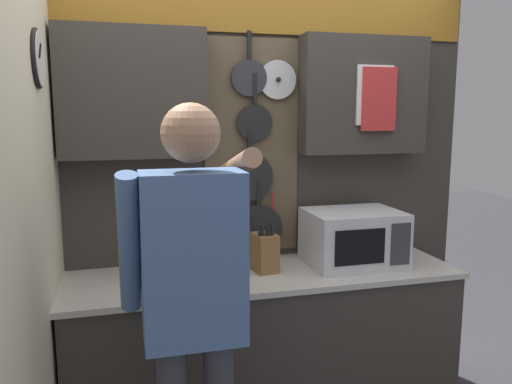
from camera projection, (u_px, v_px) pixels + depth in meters
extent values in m
cube|color=#38332D|center=(265.00, 353.00, 2.73)|extent=(2.05, 0.58, 0.86)
cube|color=beige|center=(265.00, 274.00, 2.66)|extent=(2.08, 0.61, 0.03)
cube|color=#38332D|center=(251.00, 198.00, 2.90)|extent=(2.65, 0.04, 2.48)
cube|color=#99661E|center=(252.00, 3.00, 2.71)|extent=(2.61, 0.02, 0.32)
cube|color=#38332D|center=(133.00, 93.00, 2.55)|extent=(0.75, 0.16, 0.67)
cube|color=#38332D|center=(363.00, 96.00, 2.88)|extent=(0.75, 0.16, 0.67)
cube|color=brown|center=(252.00, 147.00, 2.83)|extent=(0.54, 0.01, 1.21)
cylinder|color=#2D2D33|center=(249.00, 78.00, 2.74)|extent=(0.20, 0.02, 0.20)
cube|color=black|center=(249.00, 45.00, 2.71)|extent=(0.02, 0.02, 0.15)
cylinder|color=black|center=(254.00, 123.00, 2.79)|extent=(0.20, 0.02, 0.20)
cube|color=black|center=(255.00, 89.00, 2.75)|extent=(0.02, 0.02, 0.17)
cylinder|color=black|center=(249.00, 177.00, 2.83)|extent=(0.28, 0.02, 0.28)
cube|color=black|center=(250.00, 141.00, 2.79)|extent=(0.02, 0.02, 0.13)
cylinder|color=black|center=(258.00, 230.00, 2.89)|extent=(0.30, 0.02, 0.30)
cube|color=black|center=(258.00, 193.00, 2.85)|extent=(0.02, 0.02, 0.14)
cylinder|color=silver|center=(278.00, 80.00, 2.78)|extent=(0.22, 0.01, 0.22)
sphere|color=black|center=(279.00, 79.00, 2.77)|extent=(0.03, 0.03, 0.03)
cylinder|color=silver|center=(232.00, 208.00, 2.83)|extent=(0.01, 0.01, 0.17)
ellipsoid|color=silver|center=(232.00, 224.00, 2.84)|extent=(0.04, 0.01, 0.04)
cylinder|color=silver|center=(246.00, 210.00, 2.85)|extent=(0.01, 0.01, 0.20)
ellipsoid|color=silver|center=(246.00, 229.00, 2.87)|extent=(0.06, 0.01, 0.05)
cylinder|color=black|center=(260.00, 206.00, 2.87)|extent=(0.01, 0.01, 0.17)
ellipsoid|color=black|center=(260.00, 223.00, 2.88)|extent=(0.05, 0.01, 0.04)
cylinder|color=red|center=(273.00, 210.00, 2.89)|extent=(0.01, 0.01, 0.22)
ellipsoid|color=red|center=(273.00, 232.00, 2.91)|extent=(0.06, 0.01, 0.05)
cube|color=white|center=(375.00, 95.00, 2.80)|extent=(0.22, 0.02, 0.33)
cube|color=red|center=(379.00, 99.00, 2.80)|extent=(0.21, 0.02, 0.35)
cube|color=beige|center=(35.00, 240.00, 1.95)|extent=(0.04, 1.60, 2.48)
cylinder|color=white|center=(38.00, 59.00, 2.02)|extent=(0.02, 0.22, 0.22)
torus|color=black|center=(37.00, 58.00, 2.02)|extent=(0.02, 0.24, 0.24)
cube|color=black|center=(40.00, 51.00, 1.99)|extent=(0.01, 0.06, 0.06)
cube|color=silver|center=(353.00, 237.00, 2.78)|extent=(0.51, 0.39, 0.30)
cube|color=black|center=(360.00, 247.00, 2.58)|extent=(0.28, 0.01, 0.19)
cube|color=#333338|center=(401.00, 244.00, 2.64)|extent=(0.11, 0.01, 0.23)
cube|color=brown|center=(264.00, 253.00, 2.66)|extent=(0.13, 0.16, 0.20)
cylinder|color=black|center=(259.00, 230.00, 2.60)|extent=(0.02, 0.03, 0.06)
cylinder|color=black|center=(263.00, 231.00, 2.60)|extent=(0.02, 0.02, 0.05)
cylinder|color=black|center=(266.00, 230.00, 2.61)|extent=(0.02, 0.03, 0.06)
cylinder|color=black|center=(269.00, 228.00, 2.61)|extent=(0.02, 0.03, 0.08)
cylinder|color=black|center=(272.00, 229.00, 2.62)|extent=(0.02, 0.03, 0.06)
cylinder|color=white|center=(147.00, 266.00, 2.51)|extent=(0.12, 0.12, 0.15)
cylinder|color=silver|center=(146.00, 245.00, 2.48)|extent=(0.06, 0.06, 0.25)
cylinder|color=black|center=(148.00, 245.00, 2.49)|extent=(0.03, 0.03, 0.25)
cylinder|color=tan|center=(149.00, 241.00, 2.50)|extent=(0.02, 0.03, 0.29)
cylinder|color=silver|center=(144.00, 243.00, 2.47)|extent=(0.02, 0.06, 0.28)
cylinder|color=tan|center=(151.00, 249.00, 2.50)|extent=(0.04, 0.04, 0.21)
cylinder|color=red|center=(149.00, 249.00, 2.50)|extent=(0.02, 0.04, 0.21)
cylinder|color=tan|center=(148.00, 245.00, 2.50)|extent=(0.06, 0.02, 0.24)
cylinder|color=silver|center=(150.00, 241.00, 2.50)|extent=(0.04, 0.01, 0.29)
cube|color=#4C6B9E|center=(193.00, 258.00, 1.86)|extent=(0.38, 0.22, 0.65)
sphere|color=#A87A5B|center=(191.00, 133.00, 1.79)|extent=(0.22, 0.22, 0.22)
cylinder|color=#4C6B9E|center=(129.00, 245.00, 1.84)|extent=(0.08, 0.27, 0.57)
cylinder|color=#A87A5B|center=(236.00, 167.00, 2.14)|extent=(0.08, 0.58, 0.21)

